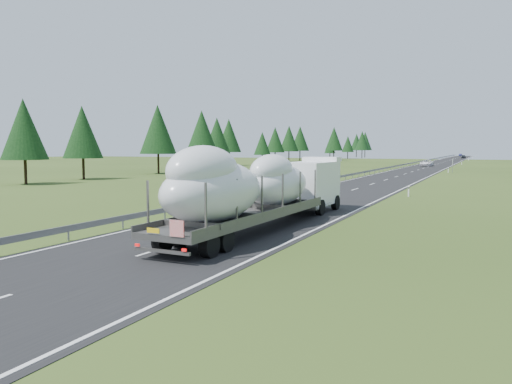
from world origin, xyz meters
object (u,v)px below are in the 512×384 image
at_px(distant_van, 427,163).
at_px(distant_car_blue, 460,155).
at_px(highway_sign, 453,163).
at_px(distant_car_dark, 463,157).
at_px(boat_truck, 261,186).

bearing_deg(distant_van, distant_car_blue, 93.83).
distance_m(highway_sign, distant_car_blue, 213.30).
relative_size(highway_sign, distant_van, 0.46).
bearing_deg(highway_sign, distant_car_dark, 91.70).
bearing_deg(boat_truck, highway_sign, 85.77).
distance_m(boat_truck, distant_car_dark, 213.83).
distance_m(highway_sign, boat_truck, 73.12).
bearing_deg(highway_sign, boat_truck, -94.23).
relative_size(boat_truck, distant_car_blue, 5.21).
distance_m(highway_sign, distant_car_dark, 140.97).
relative_size(boat_truck, distant_van, 3.64).
height_order(highway_sign, boat_truck, boat_truck).
distance_m(distant_van, distant_car_blue, 179.22).
relative_size(boat_truck, distant_car_dark, 4.41).
bearing_deg(distant_car_blue, distant_car_dark, -80.44).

